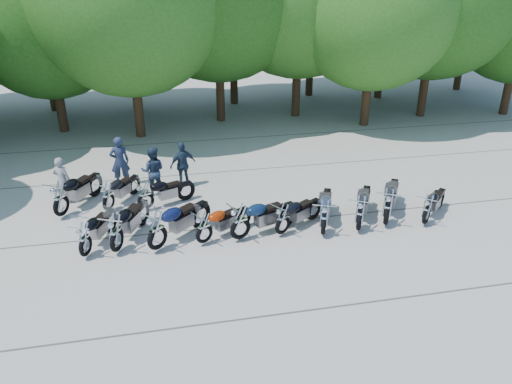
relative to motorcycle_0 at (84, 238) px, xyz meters
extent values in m
plane|color=gray|center=(5.03, -0.54, -0.60)|extent=(90.00, 90.00, 0.00)
cylinder|color=#3A2614|center=(-2.23, 12.30, 1.06)|extent=(0.44, 0.44, 3.31)
sphere|color=#286319|center=(-2.23, 12.30, 4.72)|extent=(7.31, 7.31, 7.31)
cylinder|color=#3A2614|center=(1.45, 10.70, 1.37)|extent=(0.44, 0.44, 3.93)
cylinder|color=#3A2614|center=(5.56, 12.55, 1.47)|extent=(0.44, 0.44, 4.13)
cylinder|color=#3A2614|center=(9.64, 12.67, 1.45)|extent=(0.44, 0.44, 4.09)
cylinder|color=#3A2614|center=(12.58, 10.28, 1.21)|extent=(0.44, 0.44, 3.62)
sphere|color=#357721|center=(12.58, 10.28, 5.22)|extent=(8.00, 8.00, 8.00)
cylinder|color=#3A2614|center=(16.23, 11.24, 1.39)|extent=(0.44, 0.44, 3.98)
cylinder|color=#3A2614|center=(20.86, 10.66, 1.11)|extent=(0.44, 0.44, 3.41)
cylinder|color=#3A2614|center=(-3.26, 16.43, 1.16)|extent=(0.44, 0.44, 3.52)
sphere|color=#357721|center=(-3.26, 16.43, 5.06)|extent=(7.78, 7.78, 7.78)
cylinder|color=#3A2614|center=(1.26, 15.89, 1.11)|extent=(0.44, 0.44, 3.42)
sphere|color=#286319|center=(1.26, 15.89, 4.90)|extent=(7.56, 7.56, 7.56)
cylinder|color=#3A2614|center=(6.83, 15.93, 1.18)|extent=(0.44, 0.44, 3.56)
cylinder|color=#3A2614|center=(11.72, 16.94, 1.28)|extent=(0.44, 0.44, 3.76)
cylinder|color=#3A2614|center=(15.71, 15.55, 1.22)|extent=(0.44, 0.44, 3.63)
cylinder|color=#3A2614|center=(21.64, 16.48, 1.59)|extent=(0.44, 0.44, 4.37)
imported|color=gray|center=(-1.06, 3.81, 0.23)|extent=(0.71, 0.60, 1.65)
imported|color=#223147|center=(1.96, 3.92, 0.27)|extent=(0.92, 0.76, 1.74)
imported|color=#223548|center=(3.03, 4.37, 0.26)|extent=(1.09, 0.77, 1.71)
imported|color=#212C46|center=(0.79, 4.91, 0.34)|extent=(0.74, 0.54, 1.88)
camera|label=1|loc=(2.20, -12.64, 6.86)|focal=35.00mm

